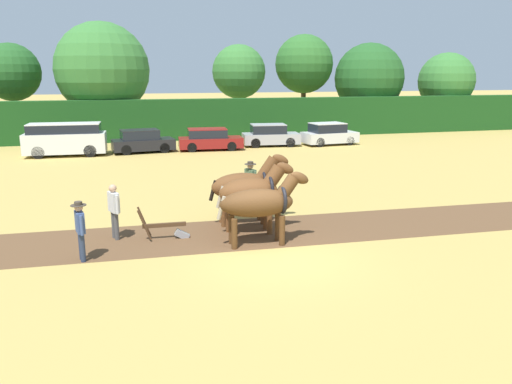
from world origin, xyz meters
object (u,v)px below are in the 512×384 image
Objects in this scene: tree_right at (446,81)px; tree_far_left at (11,72)px; farmer_onlooker_left at (80,227)px; tree_left at (102,70)px; draft_horse_lead_right at (252,192)px; parked_car_center_right at (329,134)px; tree_center_left at (239,72)px; tree_center at (304,64)px; plow at (169,229)px; tree_center_right at (369,78)px; farmer_at_plow at (114,207)px; parked_van at (65,139)px; parked_car_left at (142,141)px; draft_horse_lead_left at (260,203)px; parked_car_center at (270,136)px; draft_horse_trail_left at (245,186)px; parked_car_center_left at (210,140)px; farmer_beside_team at (250,180)px.

tree_far_left is at bearing 177.55° from tree_right.
farmer_onlooker_left is at bearing -137.84° from tree_right.
tree_left is 27.69m from draft_horse_lead_right.
tree_left is 18.35m from parked_car_center_right.
tree_center_left is at bearing 106.87° from parked_car_center_right.
tree_center reaches higher than plow.
tree_center_right reaches higher than draft_horse_lead_right.
parked_van reaches higher than farmer_at_plow.
tree_far_left is 14.19m from parked_car_left.
draft_horse_lead_left reaches higher than parked_car_center.
draft_horse_trail_left is 3.07m from plow.
parked_car_left reaches higher than parked_car_center_left.
draft_horse_trail_left is (5.28, -25.77, -3.99)m from tree_left.
draft_horse_lead_right is at bearing 0.16° from farmer_onlooker_left.
farmer_beside_team is 0.43× the size of parked_car_center.
farmer_beside_team is (4.98, 2.60, 0.04)m from farmer_at_plow.
draft_horse_trail_left is 5.68m from farmer_onlooker_left.
draft_horse_lead_right is (-25.37, -26.42, -2.99)m from tree_right.
tree_far_left reaches higher than parked_car_left.
farmer_at_plow is at bearing 167.95° from plow.
parked_van is (-2.18, -8.96, -4.25)m from tree_left.
tree_far_left is 28.27m from farmer_beside_team.
farmer_at_plow is 21.11m from parked_car_center.
draft_horse_lead_right is 5.27m from farmer_onlooker_left.
tree_right is 3.88× the size of farmer_beside_team.
draft_horse_lead_left is (-25.40, -27.55, -3.06)m from tree_right.
farmer_onlooker_left is at bearing -76.75° from tree_far_left.
draft_horse_trail_left is 1.58× the size of farmer_beside_team.
tree_left is 10.16m from parked_car_left.
tree_right is 1.68× the size of parked_car_left.
draft_horse_lead_right is at bearing -0.00° from plow.
parked_car_center is 1.01× the size of parked_car_center_right.
farmer_beside_team is at bearing 6.48° from farmer_at_plow.
plow is 18.48m from parked_van.
tree_center is 32.45m from plow.
draft_horse_lead_left is (11.96, -29.14, -3.81)m from tree_far_left.
tree_far_left reaches higher than parked_car_center.
parked_car_center is (-19.25, -7.55, -3.59)m from tree_right.
parked_van is (-4.75, 17.85, 0.73)m from plow.
tree_center is 13.54m from tree_right.
draft_horse_lead_right is at bearing -65.42° from parked_van.
parked_van is at bearing -151.58° from tree_center.
tree_center_right reaches higher than draft_horse_trail_left.
draft_horse_trail_left is at bearing -127.13° from parked_car_center_right.
parked_car_left is 13.14m from parked_car_center_right.
parked_car_left is (-2.80, 17.06, -0.60)m from draft_horse_trail_left.
draft_horse_lead_right is 1.13m from draft_horse_trail_left.
farmer_beside_team is (0.72, 3.09, -0.29)m from draft_horse_lead_right.
tree_center_left is 4.31× the size of farmer_at_plow.
draft_horse_lead_left reaches higher than plow.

